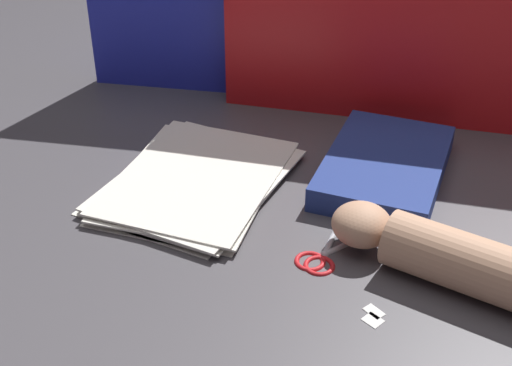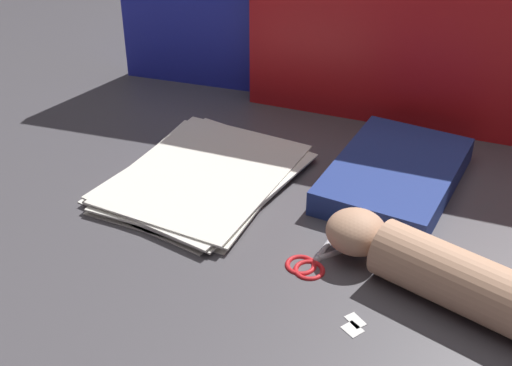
% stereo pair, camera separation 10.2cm
% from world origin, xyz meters
% --- Properties ---
extents(ground_plane, '(6.00, 6.00, 0.00)m').
position_xyz_m(ground_plane, '(0.00, 0.00, 0.00)').
color(ground_plane, '#4C494F').
extents(backdrop_panel_left, '(0.67, 0.16, 0.37)m').
position_xyz_m(backdrop_panel_left, '(-0.16, 0.41, 0.18)').
color(backdrop_panel_left, '#2833D1').
rests_on(backdrop_panel_left, ground_plane).
extents(backdrop_panel_center, '(0.78, 0.13, 0.35)m').
position_xyz_m(backdrop_panel_center, '(0.17, 0.41, 0.18)').
color(backdrop_panel_center, red).
rests_on(backdrop_panel_center, ground_plane).
extents(paper_stack, '(0.27, 0.33, 0.02)m').
position_xyz_m(paper_stack, '(-0.14, 0.06, 0.01)').
color(paper_stack, white).
rests_on(paper_stack, ground_plane).
extents(book_closed, '(0.18, 0.28, 0.04)m').
position_xyz_m(book_closed, '(0.13, 0.19, 0.02)').
color(book_closed, navy).
rests_on(book_closed, ground_plane).
extents(scissors, '(0.12, 0.18, 0.01)m').
position_xyz_m(scissors, '(0.11, -0.02, 0.00)').
color(scissors, silver).
rests_on(scissors, ground_plane).
extents(hand_forearm, '(0.31, 0.13, 0.08)m').
position_xyz_m(hand_forearm, '(0.26, -0.03, 0.04)').
color(hand_forearm, tan).
rests_on(hand_forearm, ground_plane).
extents(paper_scrap_near, '(0.03, 0.03, 0.00)m').
position_xyz_m(paper_scrap_near, '(0.19, -0.12, 0.00)').
color(paper_scrap_near, white).
rests_on(paper_scrap_near, ground_plane).
extents(paper_scrap_mid, '(0.03, 0.03, 0.00)m').
position_xyz_m(paper_scrap_mid, '(0.20, -0.14, 0.00)').
color(paper_scrap_mid, white).
rests_on(paper_scrap_mid, ground_plane).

